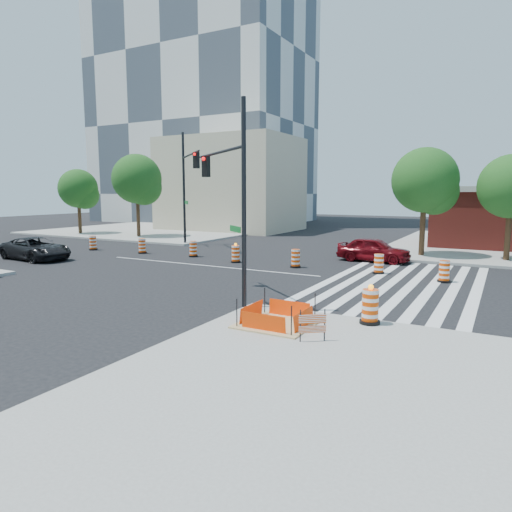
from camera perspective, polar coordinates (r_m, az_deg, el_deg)
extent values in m
plane|color=black|center=(26.40, -6.30, -1.20)|extent=(120.00, 120.00, 0.00)
cube|color=gray|center=(51.50, -11.19, 3.28)|extent=(22.00, 22.00, 0.15)
cube|color=silver|center=(22.88, 9.92, -2.69)|extent=(0.45, 13.50, 0.01)
cube|color=silver|center=(22.61, 12.08, -2.88)|extent=(0.45, 13.50, 0.01)
cube|color=silver|center=(22.37, 14.28, -3.06)|extent=(0.45, 13.50, 0.01)
cube|color=silver|center=(22.17, 16.54, -3.25)|extent=(0.45, 13.50, 0.01)
cube|color=silver|center=(22.00, 18.83, -3.43)|extent=(0.45, 13.50, 0.01)
cube|color=silver|center=(21.87, 21.15, -3.61)|extent=(0.45, 13.50, 0.01)
cube|color=silver|center=(21.78, 23.50, -3.79)|extent=(0.45, 13.50, 0.01)
cube|color=silver|center=(21.72, 25.86, -3.96)|extent=(0.45, 13.50, 0.01)
cube|color=silver|center=(26.40, -6.30, -1.19)|extent=(14.00, 0.12, 0.01)
cube|color=tan|center=(14.28, 2.62, -8.43)|extent=(2.20, 2.20, 0.05)
cube|color=#FF3D05|center=(13.44, 0.91, -8.37)|extent=(1.44, 0.02, 0.55)
cube|color=#FF3D05|center=(14.99, 4.15, -6.64)|extent=(1.44, 0.02, 0.55)
cube|color=#FF3D05|center=(14.61, -0.57, -7.01)|extent=(0.02, 1.44, 0.55)
cube|color=#FF3D05|center=(13.85, 6.00, -7.91)|extent=(0.02, 1.44, 0.55)
cylinder|color=black|center=(13.82, -2.42, -7.16)|extent=(0.04, 0.04, 0.90)
cylinder|color=black|center=(13.01, 4.45, -8.15)|extent=(0.04, 0.04, 0.90)
cylinder|color=black|center=(15.33, 1.09, -5.62)|extent=(0.04, 0.04, 0.90)
cylinder|color=black|center=(14.61, 7.39, -6.38)|extent=(0.04, 0.04, 0.90)
cube|color=silver|center=(70.10, -6.70, 23.11)|extent=(28.00, 18.00, 45.00)
cube|color=#BBB18F|center=(51.04, -3.18, 8.91)|extent=(14.00, 10.00, 10.00)
imported|color=#58070D|center=(28.56, 14.51, 0.79)|extent=(4.46, 2.01, 1.48)
imported|color=black|center=(31.63, -25.82, 0.84)|extent=(5.18, 2.72, 1.39)
cylinder|color=black|center=(15.88, -1.52, 6.40)|extent=(0.16, 0.16, 7.23)
cylinder|color=black|center=(18.50, -4.61, 12.78)|extent=(4.30, 3.48, 0.11)
cube|color=black|center=(20.28, -6.27, 11.06)|extent=(0.29, 0.25, 0.90)
sphere|color=#FF0C0C|center=(20.15, -6.59, 11.98)|extent=(0.16, 0.16, 0.16)
cube|color=#0C591E|center=(16.77, -2.61, 3.39)|extent=(0.87, 0.71, 0.23)
cylinder|color=black|center=(36.91, -9.00, 8.35)|extent=(0.19, 0.19, 8.65)
cylinder|color=black|center=(33.81, -8.21, 12.43)|extent=(4.81, 4.54, 0.13)
cube|color=black|center=(31.54, -7.48, 11.78)|extent=(0.35, 0.30, 1.08)
sphere|color=#FF0C0C|center=(31.42, -7.69, 12.49)|extent=(0.19, 0.19, 0.19)
cube|color=#0C591E|center=(35.85, -8.69, 6.64)|extent=(0.97, 0.92, 0.27)
cylinder|color=black|center=(14.76, 14.02, -8.00)|extent=(0.63, 0.63, 0.11)
cylinder|color=#DE4004|center=(14.63, 14.09, -6.01)|extent=(0.51, 0.51, 1.00)
sphere|color=#FF990C|center=(14.50, 14.17, -3.78)|extent=(0.17, 0.17, 0.17)
cube|color=#DE4004|center=(12.65, 7.09, -7.82)|extent=(0.63, 0.49, 0.25)
cube|color=#DE4004|center=(12.73, 7.07, -9.06)|extent=(0.63, 0.49, 0.20)
cylinder|color=black|center=(12.62, 5.57, -8.68)|extent=(0.04, 0.04, 0.90)
cylinder|color=black|center=(12.79, 8.57, -8.51)|extent=(0.04, 0.04, 0.90)
cylinder|color=#382314|center=(48.31, -21.20, 4.89)|extent=(0.34, 0.34, 4.02)
sphere|color=#154A18|center=(48.26, -21.35, 7.86)|extent=(3.77, 3.77, 3.77)
sphere|color=#154A18|center=(48.07, -20.62, 7.15)|extent=(2.76, 2.76, 2.76)
sphere|color=#154A18|center=(48.45, -21.85, 7.39)|extent=(2.51, 2.51, 2.51)
cylinder|color=#382314|center=(43.43, -14.54, 5.37)|extent=(0.33, 0.33, 4.77)
sphere|color=#154A18|center=(43.41, -14.68, 9.31)|extent=(4.48, 4.48, 4.48)
sphere|color=#154A18|center=(43.27, -13.86, 8.35)|extent=(3.28, 3.28, 3.28)
sphere|color=#154A18|center=(43.53, -15.24, 8.70)|extent=(2.98, 2.98, 2.98)
cylinder|color=#382314|center=(31.26, 20.11, 3.85)|extent=(0.35, 0.35, 4.39)
sphere|color=#154A18|center=(31.21, 20.36, 8.88)|extent=(4.12, 4.12, 4.12)
sphere|color=#154A18|center=(31.45, 21.39, 7.57)|extent=(3.02, 3.02, 3.02)
sphere|color=#154A18|center=(31.05, 19.45, 8.17)|extent=(2.75, 2.75, 2.75)
cylinder|color=#382314|center=(31.11, 29.00, 2.97)|extent=(0.33, 0.33, 4.03)
sphere|color=#154A18|center=(31.03, 29.32, 7.60)|extent=(3.78, 3.78, 3.78)
sphere|color=#154A18|center=(30.82, 28.51, 6.96)|extent=(2.52, 2.52, 2.52)
cylinder|color=black|center=(35.29, -19.68, 0.79)|extent=(0.60, 0.60, 0.10)
cylinder|color=#DE4004|center=(35.23, -19.72, 1.60)|extent=(0.48, 0.48, 0.95)
cylinder|color=black|center=(32.40, -14.01, 0.41)|extent=(0.60, 0.60, 0.10)
cylinder|color=#DE4004|center=(32.34, -14.04, 1.29)|extent=(0.48, 0.48, 0.95)
cylinder|color=black|center=(30.07, -7.84, 0.00)|extent=(0.60, 0.60, 0.10)
cylinder|color=#DE4004|center=(30.00, -7.86, 0.95)|extent=(0.48, 0.48, 0.95)
cylinder|color=black|center=(27.40, -2.55, -0.71)|extent=(0.60, 0.60, 0.10)
cylinder|color=#DE4004|center=(27.33, -2.56, 0.32)|extent=(0.48, 0.48, 0.95)
sphere|color=#FF990C|center=(27.26, -2.57, 1.47)|extent=(0.16, 0.16, 0.16)
cylinder|color=black|center=(25.67, 4.96, -1.33)|extent=(0.60, 0.60, 0.10)
cylinder|color=#DE4004|center=(25.60, 4.97, -0.23)|extent=(0.48, 0.48, 0.95)
cylinder|color=black|center=(24.50, 15.06, -2.03)|extent=(0.60, 0.60, 0.10)
cylinder|color=#DE4004|center=(24.42, 15.10, -0.88)|extent=(0.48, 0.48, 0.95)
cylinder|color=black|center=(23.20, 22.41, -2.92)|extent=(0.60, 0.60, 0.10)
cylinder|color=#DE4004|center=(23.12, 22.47, -1.71)|extent=(0.48, 0.48, 0.95)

